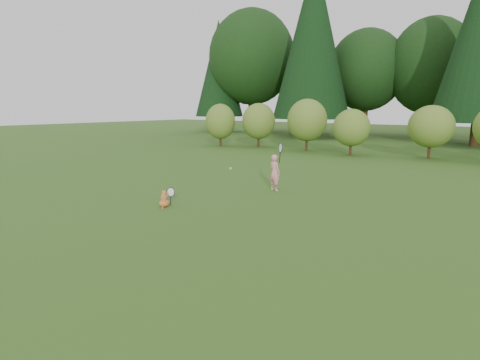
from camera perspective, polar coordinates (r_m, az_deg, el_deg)
The scene contains 6 objects.
ground at distance 9.30m, azimuth -3.94°, elevation -4.83°, with size 100.00×100.00×0.00m, color #2F5117.
shrub_row at distance 20.68m, azimuth 20.23°, elevation 6.89°, with size 28.00×3.00×2.80m, color #5B7323, non-canonical shape.
woodland_backdrop at distance 30.80m, azimuth 26.60°, elevation 18.81°, with size 48.00×10.00×15.00m, color black, non-canonical shape.
child at distance 11.78m, azimuth 4.98°, elevation 1.18°, with size 0.61×0.41×1.60m.
cat at distance 10.08m, azimuth -10.73°, elevation -2.53°, with size 0.41×0.62×0.57m.
tennis_ball at distance 10.49m, azimuth -1.36°, elevation 1.64°, with size 0.07×0.07×0.07m.
Camera 1 is at (5.84, -6.81, 2.44)m, focal length 30.00 mm.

